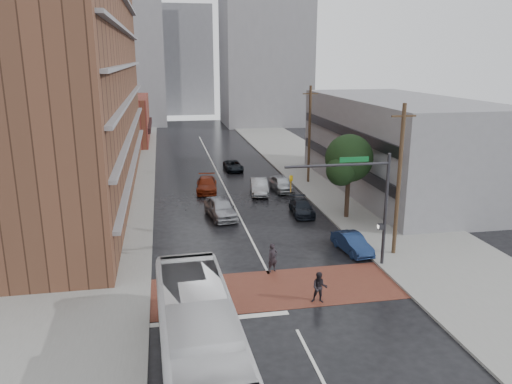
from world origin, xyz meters
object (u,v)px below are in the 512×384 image
object	(u,v)px
transit_bus	(200,346)
suv_travel	(233,166)
car_travel_a	(221,208)
car_travel_c	(207,184)
car_parked_near	(352,243)
car_parked_mid	(302,207)
pedestrian_b	(320,288)
car_travel_b	(259,186)
pedestrian_a	(273,258)
car_parked_far	(282,184)

from	to	relation	value
transit_bus	suv_travel	xyz separation A→B (m)	(6.81, 38.68, -1.20)
car_travel_a	car_travel_c	size ratio (longest dim) A/B	1.02
car_parked_near	car_parked_mid	xyz separation A→B (m)	(-1.06, 8.71, -0.04)
pedestrian_b	car_parked_near	size ratio (longest dim) A/B	0.45
transit_bus	pedestrian_b	bearing A→B (deg)	38.75
car_travel_b	car_travel_c	size ratio (longest dim) A/B	0.94
pedestrian_a	pedestrian_b	xyz separation A→B (m)	(1.59, -4.33, -0.05)
car_travel_a	car_parked_mid	size ratio (longest dim) A/B	1.18
pedestrian_b	transit_bus	bearing A→B (deg)	-122.34
pedestrian_a	car_travel_b	distance (m)	18.03
transit_bus	car_parked_far	size ratio (longest dim) A/B	2.91
car_parked_mid	transit_bus	bearing A→B (deg)	-111.66
car_travel_a	car_parked_far	size ratio (longest dim) A/B	1.12
car_parked_near	car_parked_mid	bearing A→B (deg)	89.11
transit_bus	suv_travel	size ratio (longest dim) A/B	3.10
car_travel_a	car_parked_near	bearing A→B (deg)	-57.55
transit_bus	car_parked_mid	size ratio (longest dim) A/B	3.07
pedestrian_b	car_travel_a	xyz separation A→B (m)	(-3.48, 15.50, -0.03)
transit_bus	pedestrian_b	xyz separation A→B (m)	(6.78, 5.84, -0.91)
car_travel_c	car_parked_mid	size ratio (longest dim) A/B	1.16
pedestrian_b	car_parked_far	size ratio (longest dim) A/B	0.39
car_travel_b	car_parked_mid	world-z (taller)	car_travel_b
pedestrian_a	car_parked_far	world-z (taller)	pedestrian_a
car_travel_b	car_parked_far	bearing A→B (deg)	23.34
pedestrian_b	car_parked_near	distance (m)	7.81
pedestrian_a	car_travel_b	size ratio (longest dim) A/B	0.40
pedestrian_b	suv_travel	bearing A→B (deg)	106.87
pedestrian_a	pedestrian_b	distance (m)	4.62
suv_travel	car_parked_mid	bearing A→B (deg)	-82.05
transit_bus	car_parked_near	world-z (taller)	transit_bus
suv_travel	car_parked_near	size ratio (longest dim) A/B	1.06
car_parked_far	suv_travel	bearing A→B (deg)	105.50
pedestrian_a	car_travel_a	bearing A→B (deg)	79.63
car_travel_a	suv_travel	distance (m)	17.70
transit_bus	pedestrian_a	world-z (taller)	transit_bus
pedestrian_b	car_travel_a	size ratio (longest dim) A/B	0.35
pedestrian_a	car_travel_b	xyz separation A→B (m)	(2.61, 17.84, -0.17)
transit_bus	car_travel_b	world-z (taller)	transit_bus
car_travel_b	transit_bus	bearing A→B (deg)	-98.65
pedestrian_b	car_parked_near	xyz separation A→B (m)	(4.35, 6.48, -0.23)
car_parked_far	car_travel_a	bearing A→B (deg)	-136.26
transit_bus	car_travel_b	xyz separation A→B (m)	(7.79, 28.01, -1.03)
pedestrian_a	car_travel_c	world-z (taller)	pedestrian_a
pedestrian_b	car_travel_b	size ratio (longest dim) A/B	0.38
car_travel_c	suv_travel	size ratio (longest dim) A/B	1.17
pedestrian_a	car_travel_c	bearing A→B (deg)	76.53
pedestrian_a	car_travel_c	distance (m)	19.86
transit_bus	car_travel_c	distance (m)	30.06
pedestrian_b	car_travel_b	bearing A→B (deg)	104.31
transit_bus	pedestrian_b	world-z (taller)	transit_bus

